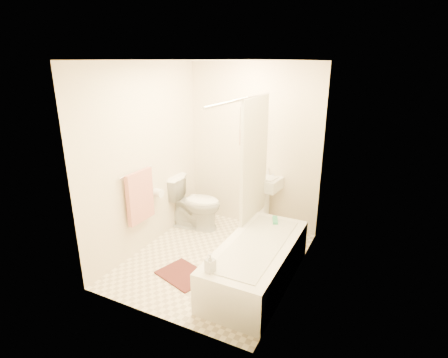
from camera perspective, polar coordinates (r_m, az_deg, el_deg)
The scene contains 17 objects.
floor at distance 4.57m, azimuth -1.43°, elevation -12.89°, with size 2.40×2.40×0.00m, color beige.
ceiling at distance 3.90m, azimuth -1.73°, elevation 18.79°, with size 2.40×2.40×0.00m, color white.
wall_back at distance 5.13m, azimuth 4.76°, elevation 5.15°, with size 2.00×0.02×2.40m, color beige.
wall_left at distance 4.61m, azimuth -12.63°, elevation 3.24°, with size 0.02×2.40×2.40m, color beige.
wall_right at distance 3.73m, azimuth 12.12°, elevation -0.37°, with size 0.02×2.40×2.40m, color beige.
mirror at distance 5.05m, azimuth 4.76°, elevation 8.42°, with size 0.40×0.03×0.55m, color white.
curtain_rod at distance 3.88m, azimuth 3.06°, elevation 12.86°, with size 0.03×0.03×1.70m, color silver.
shower_curtain at distance 4.38m, azimuth 4.98°, elevation 3.10°, with size 0.04×0.80×1.55m, color silver.
towel_bar at distance 4.43m, azimuth -14.14°, elevation 1.14°, with size 0.02×0.02×0.60m, color silver.
towel at distance 4.52m, azimuth -13.53°, elevation -2.78°, with size 0.06×0.45×0.66m, color #CC7266.
toilet_paper at distance 4.81m, azimuth -10.67°, elevation -2.25°, with size 0.12×0.12×0.11m, color white.
toilet at distance 5.23m, azimuth -4.78°, elevation -3.90°, with size 0.44×0.79×0.78m, color white.
sink at distance 5.15m, azimuth 6.54°, elevation -3.66°, with size 0.46×0.36×0.89m, color white, non-canonical shape.
bathtub at distance 4.07m, azimuth 5.37°, elevation -13.45°, with size 0.72×1.66×0.47m, color white, non-canonical shape.
bath_mat at distance 4.28m, azimuth -6.67°, elevation -15.23°, with size 0.57×0.43×0.02m, color #522822.
soap_bottle at distance 3.44m, azimuth -2.26°, elevation -13.51°, with size 0.08×0.09×0.19m, color silver.
scrub_brush at distance 4.48m, azimuth 8.34°, elevation -6.71°, with size 0.06×0.20×0.04m, color #40B87C.
Camera 1 is at (1.84, -3.44, 2.39)m, focal length 28.00 mm.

